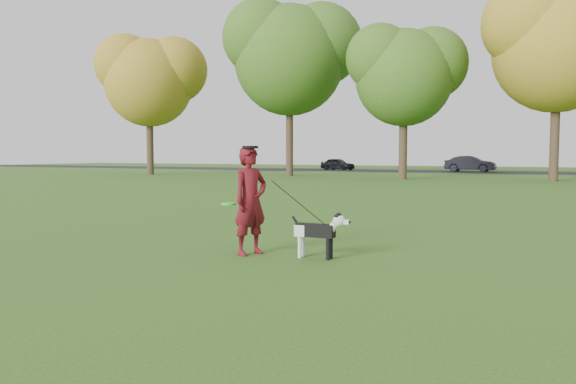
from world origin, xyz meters
The scene contains 8 objects.
ground centered at (0.00, 0.00, 0.00)m, with size 120.00×120.00×0.00m, color #285116.
road centered at (0.00, 40.00, 0.01)m, with size 120.00×7.00×0.02m, color black.
man centered at (-0.32, 0.29, 0.82)m, with size 0.60×0.39×1.64m, color #510D0B.
dog centered at (0.75, 0.42, 0.43)m, with size 0.92×0.18×0.70m.
car_left centered at (-13.28, 40.00, 0.55)m, with size 1.26×3.12×1.06m, color black.
car_mid centered at (-1.97, 40.00, 0.66)m, with size 1.36×3.89×1.28m, color black.
man_held_items centered at (0.44, 0.33, 0.82)m, with size 1.66×0.33×1.18m.
tree_row centered at (-1.43, 26.07, 7.41)m, with size 51.74×8.86×12.01m.
Camera 1 is at (3.75, -7.12, 1.54)m, focal length 35.00 mm.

